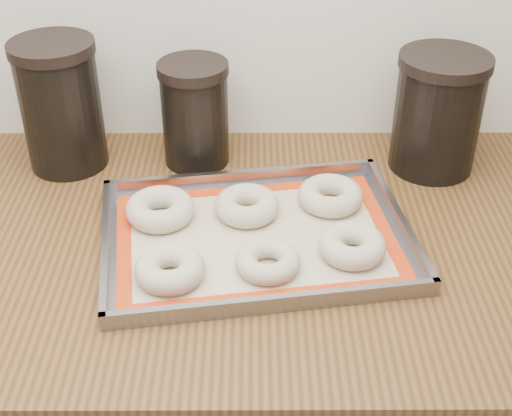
{
  "coord_description": "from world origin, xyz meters",
  "views": [
    {
      "loc": [
        -0.0,
        0.79,
        1.56
      ],
      "look_at": [
        0.0,
        1.66,
        0.96
      ],
      "focal_mm": 50.0,
      "sensor_mm": 36.0,
      "label": 1
    }
  ],
  "objects_px": {
    "bagel_back_right": "(330,196)",
    "canister_left": "(61,105)",
    "bagel_front_right": "(352,246)",
    "canister_right": "(438,113)",
    "bagel_front_mid": "(268,261)",
    "canister_mid": "(195,113)",
    "baking_tray": "(256,237)",
    "bagel_back_left": "(160,209)",
    "bagel_back_mid": "(247,206)",
    "bagel_front_left": "(170,269)"
  },
  "relations": [
    {
      "from": "bagel_front_mid",
      "to": "canister_mid",
      "type": "relative_size",
      "value": 0.5
    },
    {
      "from": "bagel_front_mid",
      "to": "bagel_back_left",
      "type": "bearing_deg",
      "value": 142.89
    },
    {
      "from": "bagel_front_left",
      "to": "bagel_back_left",
      "type": "xyz_separation_m",
      "value": [
        -0.03,
        0.15,
        0.0
      ]
    },
    {
      "from": "bagel_front_right",
      "to": "canister_left",
      "type": "relative_size",
      "value": 0.44
    },
    {
      "from": "bagel_back_mid",
      "to": "canister_right",
      "type": "bearing_deg",
      "value": 26.19
    },
    {
      "from": "bagel_front_right",
      "to": "canister_right",
      "type": "xyz_separation_m",
      "value": [
        0.17,
        0.26,
        0.08
      ]
    },
    {
      "from": "bagel_front_left",
      "to": "baking_tray",
      "type": "bearing_deg",
      "value": 38.05
    },
    {
      "from": "bagel_back_left",
      "to": "bagel_back_right",
      "type": "xyz_separation_m",
      "value": [
        0.27,
        0.04,
        -0.0
      ]
    },
    {
      "from": "baking_tray",
      "to": "canister_right",
      "type": "bearing_deg",
      "value": 35.42
    },
    {
      "from": "bagel_back_right",
      "to": "baking_tray",
      "type": "bearing_deg",
      "value": -143.29
    },
    {
      "from": "bagel_back_right",
      "to": "canister_left",
      "type": "bearing_deg",
      "value": 162.58
    },
    {
      "from": "canister_right",
      "to": "bagel_back_right",
      "type": "bearing_deg",
      "value": -145.42
    },
    {
      "from": "canister_left",
      "to": "canister_right",
      "type": "height_order",
      "value": "canister_left"
    },
    {
      "from": "bagel_back_mid",
      "to": "bagel_back_right",
      "type": "distance_m",
      "value": 0.14
    },
    {
      "from": "bagel_front_mid",
      "to": "bagel_back_right",
      "type": "xyz_separation_m",
      "value": [
        0.1,
        0.17,
        0.0
      ]
    },
    {
      "from": "canister_right",
      "to": "bagel_front_right",
      "type": "bearing_deg",
      "value": -122.76
    },
    {
      "from": "baking_tray",
      "to": "bagel_front_right",
      "type": "distance_m",
      "value": 0.15
    },
    {
      "from": "bagel_back_left",
      "to": "bagel_front_mid",
      "type": "bearing_deg",
      "value": -37.11
    },
    {
      "from": "bagel_front_mid",
      "to": "canister_mid",
      "type": "distance_m",
      "value": 0.35
    },
    {
      "from": "bagel_front_left",
      "to": "bagel_front_mid",
      "type": "height_order",
      "value": "bagel_front_left"
    },
    {
      "from": "bagel_front_right",
      "to": "bagel_back_left",
      "type": "bearing_deg",
      "value": 162.1
    },
    {
      "from": "bagel_back_right",
      "to": "bagel_front_right",
      "type": "bearing_deg",
      "value": -81.34
    },
    {
      "from": "canister_mid",
      "to": "canister_right",
      "type": "height_order",
      "value": "canister_right"
    },
    {
      "from": "bagel_back_left",
      "to": "baking_tray",
      "type": "bearing_deg",
      "value": -18.76
    },
    {
      "from": "bagel_front_left",
      "to": "canister_right",
      "type": "height_order",
      "value": "canister_right"
    },
    {
      "from": "bagel_front_mid",
      "to": "bagel_back_right",
      "type": "bearing_deg",
      "value": 57.91
    },
    {
      "from": "canister_mid",
      "to": "bagel_front_left",
      "type": "bearing_deg",
      "value": -92.8
    },
    {
      "from": "bagel_back_mid",
      "to": "bagel_back_right",
      "type": "relative_size",
      "value": 0.98
    },
    {
      "from": "bagel_front_mid",
      "to": "bagel_back_left",
      "type": "distance_m",
      "value": 0.21
    },
    {
      "from": "bagel_front_left",
      "to": "bagel_front_right",
      "type": "relative_size",
      "value": 1.01
    },
    {
      "from": "baking_tray",
      "to": "canister_right",
      "type": "distance_m",
      "value": 0.39
    },
    {
      "from": "bagel_front_left",
      "to": "bagel_front_right",
      "type": "bearing_deg",
      "value": 11.23
    },
    {
      "from": "bagel_front_left",
      "to": "canister_mid",
      "type": "xyz_separation_m",
      "value": [
        0.02,
        0.33,
        0.07
      ]
    },
    {
      "from": "canister_mid",
      "to": "canister_right",
      "type": "xyz_separation_m",
      "value": [
        0.41,
        -0.02,
        0.01
      ]
    },
    {
      "from": "bagel_back_right",
      "to": "canister_mid",
      "type": "distance_m",
      "value": 0.28
    },
    {
      "from": "baking_tray",
      "to": "bagel_front_mid",
      "type": "distance_m",
      "value": 0.08
    },
    {
      "from": "canister_right",
      "to": "bagel_back_mid",
      "type": "bearing_deg",
      "value": -153.81
    },
    {
      "from": "baking_tray",
      "to": "bagel_back_left",
      "type": "height_order",
      "value": "bagel_back_left"
    },
    {
      "from": "canister_left",
      "to": "baking_tray",
      "type": "bearing_deg",
      "value": -34.91
    },
    {
      "from": "baking_tray",
      "to": "bagel_front_left",
      "type": "height_order",
      "value": "bagel_front_left"
    },
    {
      "from": "baking_tray",
      "to": "canister_left",
      "type": "distance_m",
      "value": 0.42
    },
    {
      "from": "baking_tray",
      "to": "bagel_front_right",
      "type": "xyz_separation_m",
      "value": [
        0.14,
        -0.04,
        0.02
      ]
    },
    {
      "from": "bagel_back_left",
      "to": "canister_left",
      "type": "relative_size",
      "value": 0.48
    },
    {
      "from": "bagel_back_left",
      "to": "canister_mid",
      "type": "distance_m",
      "value": 0.21
    },
    {
      "from": "bagel_back_mid",
      "to": "bagel_back_right",
      "type": "bearing_deg",
      "value": 12.05
    },
    {
      "from": "bagel_front_left",
      "to": "canister_left",
      "type": "xyz_separation_m",
      "value": [
        -0.21,
        0.33,
        0.09
      ]
    },
    {
      "from": "bagel_front_left",
      "to": "bagel_front_right",
      "type": "height_order",
      "value": "same"
    },
    {
      "from": "canister_left",
      "to": "bagel_back_left",
      "type": "bearing_deg",
      "value": -44.85
    },
    {
      "from": "bagel_front_left",
      "to": "bagel_back_left",
      "type": "height_order",
      "value": "same"
    },
    {
      "from": "bagel_back_mid",
      "to": "canister_mid",
      "type": "distance_m",
      "value": 0.21
    }
  ]
}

